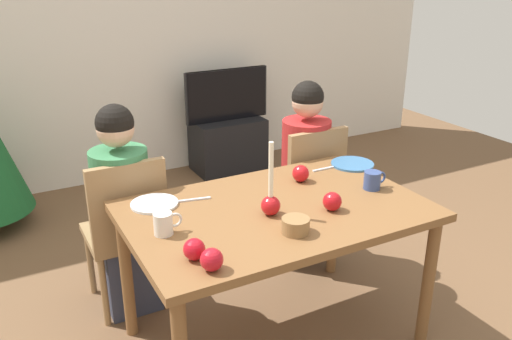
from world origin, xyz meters
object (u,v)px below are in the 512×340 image
chair_left (126,226)px  apple_by_right_mug (301,173)px  mug_left (164,223)px  dining_table (276,223)px  plate_left (154,204)px  plate_right (352,164)px  mug_right (373,180)px  person_left_child (124,214)px  bowl_walnuts (296,225)px  apple_near_candle (194,249)px  person_right_child (305,176)px  candle_centerpiece (271,200)px  chair_right (307,186)px  apple_far_edge (212,260)px  apple_by_left_plate (332,201)px  tv (227,95)px  tv_stand (228,144)px

chair_left → apple_by_right_mug: size_ratio=10.12×
mug_left → dining_table: bearing=-0.4°
chair_left → mug_left: (0.02, -0.60, 0.29)m
plate_left → apple_by_right_mug: (0.77, -0.08, 0.04)m
plate_right → mug_right: mug_right is taller
person_left_child → plate_left: person_left_child is taller
bowl_walnuts → apple_near_candle: bearing=179.9°
mug_right → bowl_walnuts: size_ratio=1.07×
person_left_child → mug_left: (0.02, -0.64, 0.23)m
person_right_child → apple_by_right_mug: person_right_child is taller
person_right_child → plate_left: 1.15m
plate_right → mug_right: (-0.12, -0.32, 0.04)m
candle_centerpiece → mug_right: (0.60, 0.01, -0.02)m
chair_right → candle_centerpiece: 0.97m
person_right_child → bowl_walnuts: (-0.64, -0.89, 0.21)m
chair_right → bowl_walnuts: size_ratio=7.46×
chair_left → apple_far_edge: (0.08, -0.96, 0.28)m
apple_by_left_plate → tv: bearing=75.9°
candle_centerpiece → chair_left: bearing=127.5°
chair_left → plate_right: size_ratio=3.73×
chair_left → plate_right: bearing=-15.0°
tv → plate_left: bearing=-123.5°
tv_stand → bowl_walnuts: size_ratio=5.30×
candle_centerpiece → mug_left: (-0.49, 0.06, -0.02)m
chair_right → person_left_child: (-1.15, 0.03, 0.06)m
plate_right → candle_centerpiece: bearing=-155.4°
dining_table → apple_far_edge: size_ratio=15.72×
bowl_walnuts → apple_by_right_mug: bearing=55.2°
chair_right → tv_stand: 1.73m
bowl_walnuts → apple_far_edge: 0.45m
tv_stand → plate_left: (-1.33, -2.00, 0.52)m
person_right_child → tv_stand: size_ratio=1.83×
dining_table → apple_by_left_plate: bearing=-34.4°
plate_left → mug_left: bearing=-100.1°
bowl_walnuts → apple_far_edge: (-0.43, -0.10, 0.01)m
person_right_child → mug_left: person_right_child is taller
chair_left → chair_right: same height
candle_centerpiece → mug_left: size_ratio=2.76×
chair_right → mug_right: size_ratio=6.96×
chair_left → mug_left: bearing=-88.2°
dining_table → plate_left: size_ratio=6.21×
mug_right → apple_by_right_mug: 0.37m
plate_right → apple_far_edge: size_ratio=2.71×
chair_left → apple_far_edge: 1.01m
dining_table → mug_left: bearing=179.6°
tv_stand → mug_left: mug_left is taller
person_right_child → mug_left: bearing=-150.7°
apple_near_candle → chair_right: bearing=38.0°
person_right_child → mug_left: size_ratio=9.27×
person_left_child → tv_stand: 2.19m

